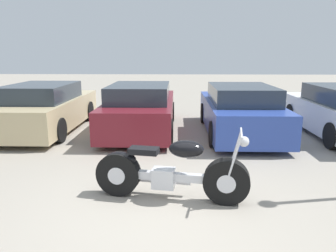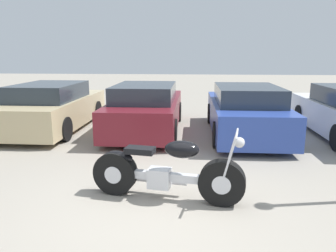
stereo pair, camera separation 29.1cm
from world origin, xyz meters
name	(u,v)px [view 2 (the right image)]	position (x,y,z in m)	size (l,w,h in m)	color
ground_plane	(157,209)	(0.00, 0.00, 0.00)	(60.00, 60.00, 0.00)	gray
motorcycle	(165,172)	(0.08, 0.37, 0.43)	(2.34, 0.82, 1.10)	black
parked_car_champagne	(53,107)	(-3.55, 4.83, 0.63)	(1.86, 4.45, 1.34)	#C6B284
parked_car_maroon	(146,109)	(-0.82, 4.79, 0.63)	(1.86, 4.45, 1.34)	maroon
parked_car_blue	(245,112)	(1.90, 4.55, 0.63)	(1.86, 4.45, 1.34)	#2D479E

